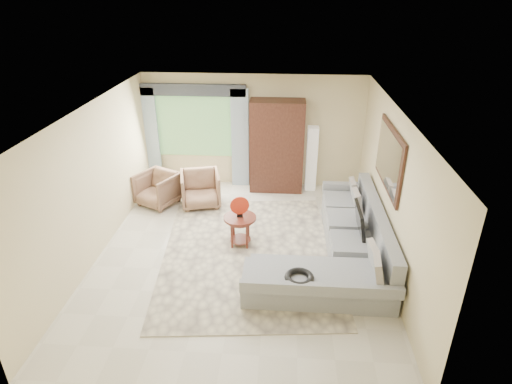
# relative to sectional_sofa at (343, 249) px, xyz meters

# --- Properties ---
(ground) EXTENTS (6.00, 6.00, 0.00)m
(ground) POSITION_rel_sectional_sofa_xyz_m (-1.78, 0.18, -0.28)
(ground) COLOR silver
(ground) RESTS_ON ground
(area_rug) EXTENTS (3.36, 4.26, 0.02)m
(area_rug) POSITION_rel_sectional_sofa_xyz_m (-1.64, 0.17, -0.27)
(area_rug) COLOR beige
(area_rug) RESTS_ON ground
(sectional_sofa) EXTENTS (2.30, 3.46, 0.90)m
(sectional_sofa) POSITION_rel_sectional_sofa_xyz_m (0.00, 0.00, 0.00)
(sectional_sofa) COLOR #999CA1
(sectional_sofa) RESTS_ON ground
(tv_screen) EXTENTS (0.14, 0.74, 0.48)m
(tv_screen) POSITION_rel_sectional_sofa_xyz_m (0.27, 0.24, 0.44)
(tv_screen) COLOR black
(tv_screen) RESTS_ON sectional_sofa
(garden_hose) EXTENTS (0.43, 0.43, 0.09)m
(garden_hose) POSITION_rel_sectional_sofa_xyz_m (-0.78, -1.19, 0.26)
(garden_hose) COLOR black
(garden_hose) RESTS_ON sectional_sofa
(coffee_table) EXTENTS (0.59, 0.59, 0.59)m
(coffee_table) POSITION_rel_sectional_sofa_xyz_m (-1.82, 0.43, 0.03)
(coffee_table) COLOR #472013
(coffee_table) RESTS_ON ground
(red_disc) EXTENTS (0.34, 0.10, 0.34)m
(red_disc) POSITION_rel_sectional_sofa_xyz_m (-1.82, 0.43, 0.54)
(red_disc) COLOR red
(red_disc) RESTS_ON coffee_table
(armchair_left) EXTENTS (1.05, 1.06, 0.72)m
(armchair_left) POSITION_rel_sectional_sofa_xyz_m (-3.77, 1.93, 0.08)
(armchair_left) COLOR brown
(armchair_left) RESTS_ON ground
(armchair_right) EXTENTS (0.98, 1.00, 0.75)m
(armchair_right) POSITION_rel_sectional_sofa_xyz_m (-2.83, 1.96, 0.09)
(armchair_right) COLOR #936950
(armchair_right) RESTS_ON ground
(potted_plant) EXTENTS (0.49, 0.44, 0.49)m
(potted_plant) POSITION_rel_sectional_sofa_xyz_m (-3.89, 2.89, -0.04)
(potted_plant) COLOR #999999
(potted_plant) RESTS_ON ground
(armoire) EXTENTS (1.20, 0.55, 2.10)m
(armoire) POSITION_rel_sectional_sofa_xyz_m (-1.23, 2.90, 0.77)
(armoire) COLOR black
(armoire) RESTS_ON ground
(floor_lamp) EXTENTS (0.24, 0.24, 1.50)m
(floor_lamp) POSITION_rel_sectional_sofa_xyz_m (-0.43, 2.96, 0.47)
(floor_lamp) COLOR silver
(floor_lamp) RESTS_ON ground
(window) EXTENTS (1.80, 0.04, 1.40)m
(window) POSITION_rel_sectional_sofa_xyz_m (-3.13, 3.15, 1.12)
(window) COLOR #669E59
(window) RESTS_ON wall_back
(curtain_left) EXTENTS (0.40, 0.08, 2.30)m
(curtain_left) POSITION_rel_sectional_sofa_xyz_m (-4.18, 3.06, 0.87)
(curtain_left) COLOR #9EB7CC
(curtain_left) RESTS_ON ground
(curtain_right) EXTENTS (0.40, 0.08, 2.30)m
(curtain_right) POSITION_rel_sectional_sofa_xyz_m (-2.08, 3.06, 0.87)
(curtain_right) COLOR #9EB7CC
(curtain_right) RESTS_ON ground
(valance) EXTENTS (2.40, 0.12, 0.26)m
(valance) POSITION_rel_sectional_sofa_xyz_m (-3.13, 3.08, 1.97)
(valance) COLOR #1E232D
(valance) RESTS_ON wall_back
(wall_mirror) EXTENTS (0.05, 1.70, 1.05)m
(wall_mirror) POSITION_rel_sectional_sofa_xyz_m (0.68, 0.53, 1.47)
(wall_mirror) COLOR black
(wall_mirror) RESTS_ON wall_right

